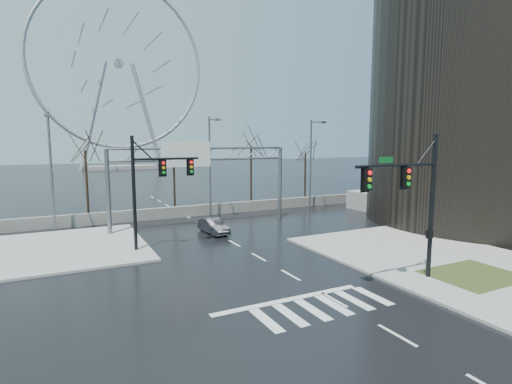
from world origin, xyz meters
TOP-DOWN VIEW (x-y plane):
  - ground at (0.00, 0.00)m, footprint 260.00×260.00m
  - sidewalk_right_ext at (10.00, 2.00)m, footprint 12.00×10.00m
  - sidewalk_far at (-11.00, 12.00)m, footprint 10.00×12.00m
  - grass_strip at (9.00, -5.00)m, footprint 5.00×4.00m
  - tower_podium at (29.00, 8.00)m, footprint 22.00×18.00m
  - barrier_wall at (0.00, 20.00)m, footprint 52.00×0.50m
  - signal_mast_near at (5.14, -4.04)m, footprint 5.52×0.41m
  - signal_mast_far at (-5.87, 8.96)m, footprint 4.72×0.41m
  - sign_gantry at (-0.38, 14.96)m, footprint 16.36×0.40m
  - streetlight_left at (-12.00, 18.16)m, footprint 0.50×2.55m
  - streetlight_mid at (2.00, 18.16)m, footprint 0.50×2.55m
  - streetlight_right at (14.00, 18.16)m, footprint 0.50×2.55m
  - tree_left at (-9.00, 23.50)m, footprint 3.75×3.75m
  - tree_center at (0.00, 24.50)m, footprint 3.25×3.25m
  - tree_right at (9.00, 23.50)m, footprint 3.90×3.90m
  - tree_far_right at (17.00, 24.00)m, footprint 3.40×3.40m
  - ferris_wheel at (5.00, 95.00)m, footprint 45.00×6.00m
  - car at (-0.23, 11.80)m, footprint 1.65×3.88m

SIDE VIEW (x-z plane):
  - ground at x=0.00m, z-range 0.00..0.00m
  - sidewalk_right_ext at x=10.00m, z-range 0.00..0.15m
  - sidewalk_far at x=-11.00m, z-range 0.00..0.15m
  - grass_strip at x=9.00m, z-range 0.14..0.17m
  - barrier_wall at x=0.00m, z-range 0.00..1.10m
  - car at x=-0.23m, z-range 0.00..1.24m
  - tower_podium at x=29.00m, z-range 0.00..2.00m
  - signal_mast_far at x=-5.87m, z-range 0.83..8.83m
  - signal_mast_near at x=5.14m, z-range 0.87..8.87m
  - tree_center at x=0.00m, z-range 1.92..8.42m
  - sign_gantry at x=-0.38m, z-range 1.38..8.98m
  - tree_far_right at x=17.00m, z-range 2.01..8.81m
  - streetlight_left at x=-12.00m, z-range 0.89..10.89m
  - streetlight_mid at x=2.00m, z-range 0.89..10.89m
  - streetlight_right at x=14.00m, z-range 0.89..10.89m
  - tree_left at x=-9.00m, z-range 2.23..9.73m
  - tree_right at x=9.00m, z-range 2.32..10.12m
  - ferris_wheel at x=5.00m, z-range 0.68..51.59m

